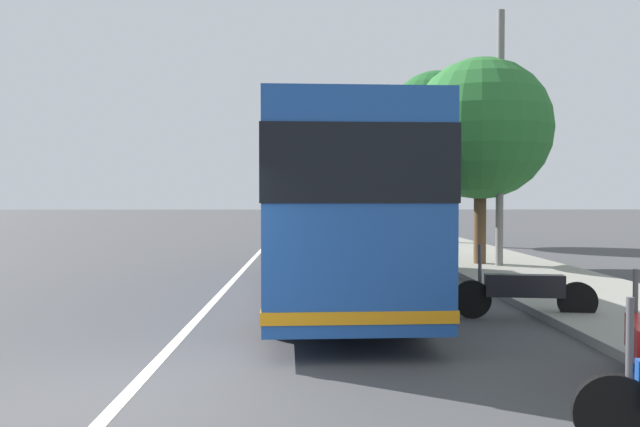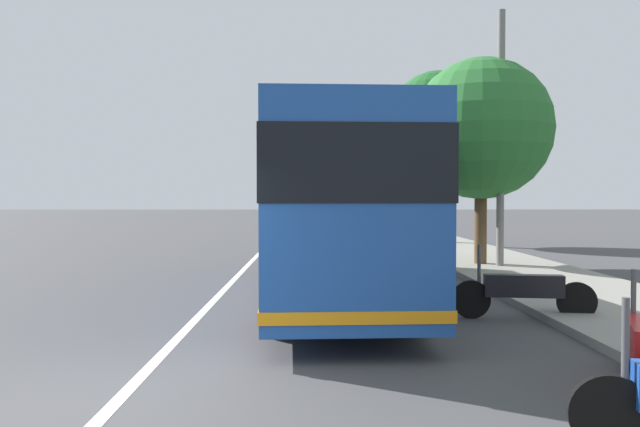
{
  "view_description": "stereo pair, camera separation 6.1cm",
  "coord_description": "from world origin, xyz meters",
  "px_view_note": "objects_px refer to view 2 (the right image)",
  "views": [
    {
      "loc": [
        -6.0,
        -1.92,
        2.06
      ],
      "look_at": [
        8.32,
        -2.18,
        1.71
      ],
      "focal_mm": 33.56,
      "sensor_mm": 36.0,
      "label": 1
    },
    {
      "loc": [
        -6.0,
        -1.98,
        2.06
      ],
      "look_at": [
        8.32,
        -2.18,
        1.71
      ],
      "focal_mm": 33.56,
      "sensor_mm": 36.0,
      "label": 2
    }
  ],
  "objects_px": {
    "car_oncoming": "(317,213)",
    "utility_pole": "(501,141)",
    "car_behind_bus": "(322,219)",
    "coach_bus": "(329,203)",
    "motorcycle_nearest_curb": "(523,291)",
    "car_ahead_same_lane": "(330,227)",
    "roadside_tree_far_block": "(437,120)",
    "motorcycle_by_tree": "(640,346)",
    "car_far_distant": "(313,216)",
    "roadside_tree_mid_block": "(481,129)"
  },
  "relations": [
    {
      "from": "car_oncoming",
      "to": "utility_pole",
      "type": "distance_m",
      "value": 41.25
    },
    {
      "from": "car_behind_bus",
      "to": "utility_pole",
      "type": "bearing_deg",
      "value": -170.66
    },
    {
      "from": "car_behind_bus",
      "to": "coach_bus",
      "type": "bearing_deg",
      "value": 176.84
    },
    {
      "from": "motorcycle_nearest_curb",
      "to": "car_oncoming",
      "type": "height_order",
      "value": "car_oncoming"
    },
    {
      "from": "car_ahead_same_lane",
      "to": "roadside_tree_far_block",
      "type": "distance_m",
      "value": 7.28
    },
    {
      "from": "car_oncoming",
      "to": "coach_bus",
      "type": "bearing_deg",
      "value": -179.26
    },
    {
      "from": "motorcycle_nearest_curb",
      "to": "utility_pole",
      "type": "xyz_separation_m",
      "value": [
        7.0,
        -1.82,
        3.24
      ]
    },
    {
      "from": "coach_bus",
      "to": "car_behind_bus",
      "type": "distance_m",
      "value": 27.1
    },
    {
      "from": "utility_pole",
      "to": "car_oncoming",
      "type": "bearing_deg",
      "value": 6.89
    },
    {
      "from": "car_behind_bus",
      "to": "motorcycle_by_tree",
      "type": "bearing_deg",
      "value": -177.53
    },
    {
      "from": "car_behind_bus",
      "to": "car_ahead_same_lane",
      "type": "bearing_deg",
      "value": 178.9
    },
    {
      "from": "motorcycle_by_tree",
      "to": "car_far_distant",
      "type": "relative_size",
      "value": 0.45
    },
    {
      "from": "motorcycle_by_tree",
      "to": "roadside_tree_far_block",
      "type": "xyz_separation_m",
      "value": [
        20.22,
        -2.01,
        5.11
      ]
    },
    {
      "from": "motorcycle_nearest_curb",
      "to": "car_behind_bus",
      "type": "relative_size",
      "value": 0.59
    },
    {
      "from": "coach_bus",
      "to": "car_oncoming",
      "type": "bearing_deg",
      "value": -2.36
    },
    {
      "from": "motorcycle_nearest_curb",
      "to": "utility_pole",
      "type": "bearing_deg",
      "value": -96.65
    },
    {
      "from": "roadside_tree_far_block",
      "to": "car_ahead_same_lane",
      "type": "bearing_deg",
      "value": 59.92
    },
    {
      "from": "car_behind_bus",
      "to": "roadside_tree_mid_block",
      "type": "relative_size",
      "value": 0.65
    },
    {
      "from": "roadside_tree_mid_block",
      "to": "utility_pole",
      "type": "height_order",
      "value": "utility_pole"
    },
    {
      "from": "roadside_tree_far_block",
      "to": "roadside_tree_mid_block",
      "type": "bearing_deg",
      "value": 176.46
    },
    {
      "from": "motorcycle_nearest_curb",
      "to": "roadside_tree_far_block",
      "type": "xyz_separation_m",
      "value": [
        16.53,
        -1.98,
        5.07
      ]
    },
    {
      "from": "coach_bus",
      "to": "car_oncoming",
      "type": "xyz_separation_m",
      "value": [
        45.23,
        -0.14,
        -1.24
      ]
    },
    {
      "from": "car_ahead_same_lane",
      "to": "car_oncoming",
      "type": "relative_size",
      "value": 1.05
    },
    {
      "from": "coach_bus",
      "to": "motorcycle_by_tree",
      "type": "height_order",
      "value": "coach_bus"
    },
    {
      "from": "coach_bus",
      "to": "roadside_tree_far_block",
      "type": "xyz_separation_m",
      "value": [
        13.91,
        -5.23,
        3.58
      ]
    },
    {
      "from": "car_ahead_same_lane",
      "to": "car_behind_bus",
      "type": "height_order",
      "value": "car_behind_bus"
    },
    {
      "from": "car_far_distant",
      "to": "car_oncoming",
      "type": "height_order",
      "value": "car_oncoming"
    },
    {
      "from": "car_ahead_same_lane",
      "to": "car_far_distant",
      "type": "bearing_deg",
      "value": 0.78
    },
    {
      "from": "car_oncoming",
      "to": "roadside_tree_far_block",
      "type": "relative_size",
      "value": 0.51
    },
    {
      "from": "motorcycle_by_tree",
      "to": "roadside_tree_mid_block",
      "type": "bearing_deg",
      "value": 14.58
    },
    {
      "from": "car_oncoming",
      "to": "roadside_tree_far_block",
      "type": "height_order",
      "value": "roadside_tree_far_block"
    },
    {
      "from": "car_ahead_same_lane",
      "to": "utility_pole",
      "type": "bearing_deg",
      "value": -161.47
    },
    {
      "from": "motorcycle_nearest_curb",
      "to": "roadside_tree_mid_block",
      "type": "height_order",
      "value": "roadside_tree_mid_block"
    },
    {
      "from": "car_ahead_same_lane",
      "to": "motorcycle_by_tree",
      "type": "bearing_deg",
      "value": -175.09
    },
    {
      "from": "car_oncoming",
      "to": "motorcycle_by_tree",
      "type": "bearing_deg",
      "value": -175.67
    },
    {
      "from": "motorcycle_by_tree",
      "to": "car_oncoming",
      "type": "distance_m",
      "value": 51.63
    },
    {
      "from": "car_ahead_same_lane",
      "to": "roadside_tree_mid_block",
      "type": "relative_size",
      "value": 0.67
    },
    {
      "from": "motorcycle_nearest_curb",
      "to": "coach_bus",
      "type": "bearing_deg",
      "value": -30.9
    },
    {
      "from": "motorcycle_by_tree",
      "to": "coach_bus",
      "type": "bearing_deg",
      "value": 48.97
    },
    {
      "from": "car_ahead_same_lane",
      "to": "car_behind_bus",
      "type": "relative_size",
      "value": 1.03
    },
    {
      "from": "car_behind_bus",
      "to": "car_oncoming",
      "type": "xyz_separation_m",
      "value": [
        18.16,
        0.17,
        0.04
      ]
    },
    {
      "from": "motorcycle_by_tree",
      "to": "car_ahead_same_lane",
      "type": "relative_size",
      "value": 0.46
    },
    {
      "from": "roadside_tree_mid_block",
      "to": "roadside_tree_far_block",
      "type": "bearing_deg",
      "value": -3.54
    },
    {
      "from": "coach_bus",
      "to": "motorcycle_nearest_curb",
      "type": "height_order",
      "value": "coach_bus"
    },
    {
      "from": "utility_pole",
      "to": "car_far_distant",
      "type": "bearing_deg",
      "value": 9.56
    },
    {
      "from": "car_behind_bus",
      "to": "roadside_tree_mid_block",
      "type": "height_order",
      "value": "roadside_tree_mid_block"
    },
    {
      "from": "motorcycle_by_tree",
      "to": "car_behind_bus",
      "type": "height_order",
      "value": "car_behind_bus"
    },
    {
      "from": "car_ahead_same_lane",
      "to": "car_far_distant",
      "type": "xyz_separation_m",
      "value": [
        19.5,
        0.84,
        0.02
      ]
    },
    {
      "from": "motorcycle_nearest_curb",
      "to": "motorcycle_by_tree",
      "type": "bearing_deg",
      "value": 97.46
    },
    {
      "from": "coach_bus",
      "to": "roadside_tree_far_block",
      "type": "relative_size",
      "value": 1.42
    }
  ]
}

